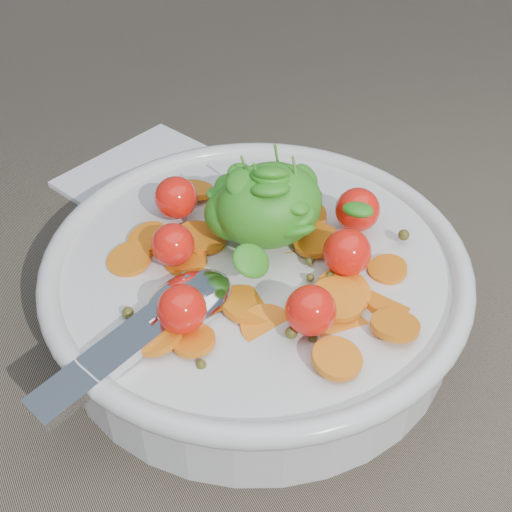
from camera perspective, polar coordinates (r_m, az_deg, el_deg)
ground at (r=0.49m, az=-1.41°, el=-8.05°), size 6.00×6.00×0.00m
bowl at (r=0.49m, az=0.01°, el=-2.13°), size 0.34×0.31×0.14m
napkin at (r=0.66m, az=-9.36°, el=6.99°), size 0.19×0.18×0.01m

